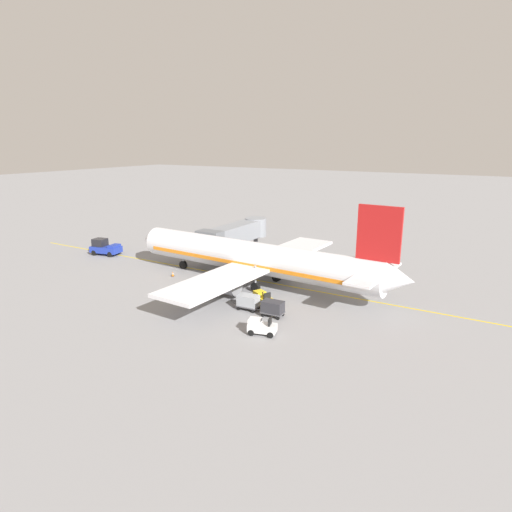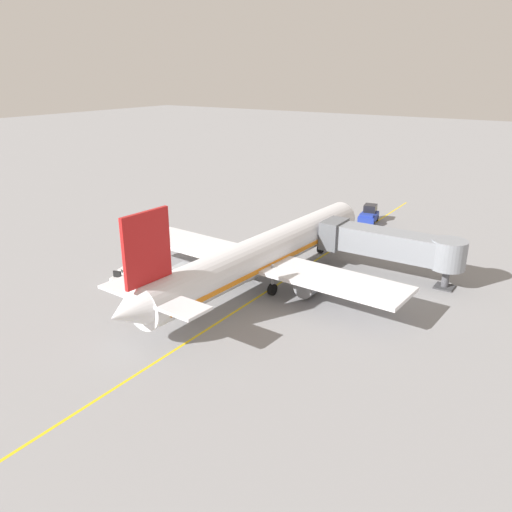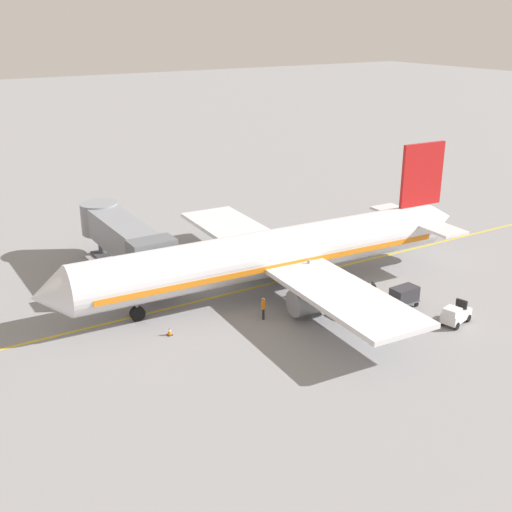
{
  "view_description": "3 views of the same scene",
  "coord_description": "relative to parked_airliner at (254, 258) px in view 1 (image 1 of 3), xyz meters",
  "views": [
    {
      "loc": [
        -44.25,
        -26.48,
        16.64
      ],
      "look_at": [
        0.44,
        -0.08,
        2.95
      ],
      "focal_mm": 30.69,
      "sensor_mm": 36.0,
      "label": 1
    },
    {
      "loc": [
        24.17,
        -40.89,
        20.23
      ],
      "look_at": [
        -2.46,
        -0.55,
        2.61
      ],
      "focal_mm": 35.93,
      "sensor_mm": 36.0,
      "label": 2
    },
    {
      "loc": [
        -41.29,
        25.52,
        20.88
      ],
      "look_at": [
        -1.91,
        1.2,
        3.56
      ],
      "focal_mm": 45.34,
      "sensor_mm": 36.0,
      "label": 3
    }
  ],
  "objects": [
    {
      "name": "baggage_tug_lead",
      "position": [
        -5.69,
        -4.43,
        -2.47
      ],
      "size": [
        2.17,
        2.77,
        1.62
      ],
      "color": "gold",
      "rests_on": "ground"
    },
    {
      "name": "parked_airliner",
      "position": [
        0.0,
        0.0,
        0.0
      ],
      "size": [
        30.24,
        37.33,
        10.63
      ],
      "color": "silver",
      "rests_on": "ground"
    },
    {
      "name": "jet_bridge",
      "position": [
        9.7,
        8.94,
        0.27
      ],
      "size": [
        14.81,
        3.5,
        4.98
      ],
      "color": "gray",
      "rests_on": "ground"
    },
    {
      "name": "baggage_cart_second_in_train",
      "position": [
        -7.73,
        -6.72,
        -2.24
      ],
      "size": [
        1.39,
        2.92,
        1.58
      ],
      "color": "#4C4C51",
      "rests_on": "ground"
    },
    {
      "name": "pushback_tractor",
      "position": [
        0.56,
        26.51,
        -2.09
      ],
      "size": [
        3.0,
        4.74,
        2.4
      ],
      "color": "#1E339E",
      "rests_on": "ground"
    },
    {
      "name": "safety_cone_nose_left",
      "position": [
        -2.66,
        10.44,
        -2.9
      ],
      "size": [
        0.36,
        0.36,
        0.59
      ],
      "color": "black",
      "rests_on": "ground"
    },
    {
      "name": "ground_plane",
      "position": [
        1.35,
        0.88,
        -3.19
      ],
      "size": [
        400.0,
        400.0,
        0.0
      ],
      "primitive_type": "plane",
      "color": "gray"
    },
    {
      "name": "baggage_tug_trailing",
      "position": [
        -11.83,
        -7.79,
        -2.47
      ],
      "size": [
        1.82,
        2.72,
        1.62
      ],
      "color": "silver",
      "rests_on": "ground"
    },
    {
      "name": "baggage_cart_front",
      "position": [
        -7.47,
        -3.76,
        -2.24
      ],
      "size": [
        1.39,
        2.92,
        1.58
      ],
      "color": "#4C4C51",
      "rests_on": "ground"
    },
    {
      "name": "gate_lead_in_line",
      "position": [
        1.35,
        0.88,
        -3.18
      ],
      "size": [
        0.24,
        80.0,
        0.01
      ],
      "primitive_type": "cube",
      "color": "gold",
      "rests_on": "ground"
    },
    {
      "name": "ground_crew_wing_walker",
      "position": [
        -3.92,
        3.53,
        -2.23
      ],
      "size": [
        0.61,
        0.53,
        1.69
      ],
      "color": "#232328",
      "rests_on": "ground"
    }
  ]
}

